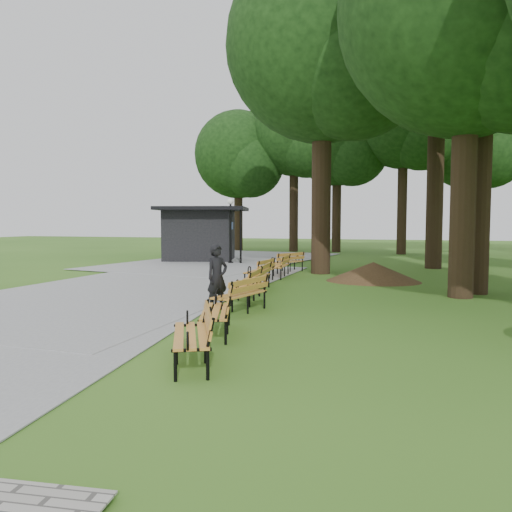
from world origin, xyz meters
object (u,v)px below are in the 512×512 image
(bench_0, at_px, (191,336))
(bench_2, at_px, (240,295))
(kiosk, at_px, (200,234))
(bench_5, at_px, (259,271))
(lawn_tree_4, at_px, (438,55))
(person, at_px, (217,278))
(bench_3, at_px, (246,285))
(bench_7, at_px, (286,262))
(bench_4, at_px, (257,277))
(lawn_tree_0, at_px, (469,6))
(lamp_post, at_px, (231,217))
(dirt_mound, at_px, (373,272))
(lawn_tree_2, at_px, (323,46))
(lawn_tree_1, at_px, (485,40))
(bench_6, at_px, (279,266))
(bench_1, at_px, (216,312))

(bench_0, distance_m, bench_2, 4.27)
(kiosk, height_order, bench_2, kiosk)
(bench_5, distance_m, lawn_tree_4, 13.61)
(bench_2, height_order, bench_5, same)
(bench_5, height_order, lawn_tree_4, lawn_tree_4)
(person, xyz_separation_m, bench_3, (0.22, 1.63, -0.38))
(bench_7, bearing_deg, lawn_tree_4, 148.74)
(bench_4, bearing_deg, lawn_tree_0, 88.50)
(lamp_post, bearing_deg, bench_5, -63.65)
(lamp_post, distance_m, dirt_mound, 9.66)
(kiosk, distance_m, bench_4, 12.54)
(kiosk, xyz_separation_m, bench_2, (7.16, -14.45, -1.05))
(dirt_mound, height_order, lawn_tree_2, lawn_tree_2)
(lamp_post, distance_m, bench_0, 18.16)
(kiosk, bearing_deg, lawn_tree_1, -49.02)
(bench_3, bearing_deg, bench_0, 4.41)
(bench_4, relative_size, lawn_tree_2, 0.14)
(bench_2, xyz_separation_m, bench_4, (-0.67, 3.77, 0.00))
(bench_2, distance_m, bench_3, 1.83)
(bench_6, bearing_deg, bench_2, 3.47)
(bench_4, distance_m, lawn_tree_4, 14.50)
(dirt_mound, distance_m, lawn_tree_1, 8.14)
(bench_2, xyz_separation_m, lawn_tree_2, (0.43, 9.49, 8.91))
(kiosk, height_order, bench_6, kiosk)
(person, distance_m, bench_0, 4.57)
(bench_1, xyz_separation_m, bench_5, (-1.37, 7.80, 0.00))
(dirt_mound, distance_m, bench_7, 4.42)
(lawn_tree_1, xyz_separation_m, lawn_tree_2, (-5.48, 4.45, 1.87))
(bench_6, xyz_separation_m, lawn_tree_2, (1.34, 1.87, 8.91))
(bench_0, xyz_separation_m, lawn_tree_0, (4.72, 8.32, 7.69))
(bench_2, height_order, lawn_tree_2, lawn_tree_2)
(person, bearing_deg, lawn_tree_1, -20.56)
(lawn_tree_2, bearing_deg, bench_0, -89.26)
(bench_1, bearing_deg, lawn_tree_0, 123.59)
(kiosk, distance_m, lawn_tree_0, 17.54)
(lawn_tree_1, relative_size, lawn_tree_4, 0.77)
(bench_3, xyz_separation_m, bench_5, (-0.70, 3.76, 0.00))
(bench_1, bearing_deg, lamp_post, -179.39)
(bench_4, height_order, lawn_tree_1, lawn_tree_1)
(bench_5, bearing_deg, lawn_tree_1, 90.23)
(bench_4, distance_m, lawn_tree_2, 10.65)
(dirt_mound, height_order, bench_7, bench_7)
(dirt_mound, relative_size, lawn_tree_2, 0.21)
(kiosk, relative_size, lawn_tree_1, 0.46)
(lamp_post, height_order, bench_7, lamp_post)
(lawn_tree_4, bearing_deg, lawn_tree_1, -84.52)
(bench_7, distance_m, lawn_tree_2, 9.04)
(dirt_mound, distance_m, bench_1, 9.87)
(bench_0, bearing_deg, kiosk, 178.04)
(bench_3, height_order, lawn_tree_4, lawn_tree_4)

